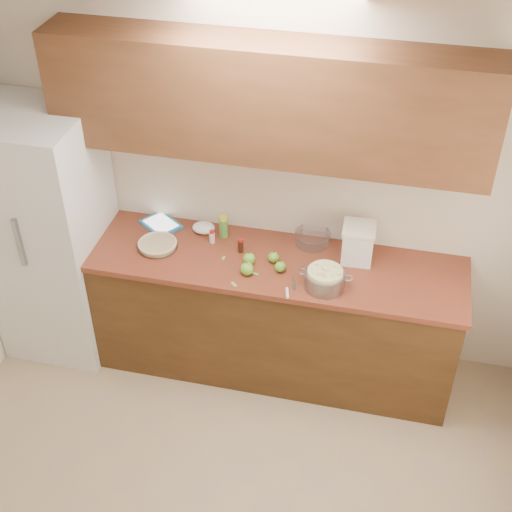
% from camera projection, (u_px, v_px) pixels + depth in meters
% --- Properties ---
extents(room_shell, '(3.60, 3.60, 3.60)m').
position_uv_depth(room_shell, '(188.00, 390.00, 3.20)').
color(room_shell, tan).
rests_on(room_shell, ground).
extents(counter_run, '(2.64, 0.68, 0.92)m').
position_uv_depth(counter_run, '(260.00, 312.00, 4.85)').
color(counter_run, '#503116').
rests_on(counter_run, ground).
extents(upper_cabinets, '(2.60, 0.34, 0.70)m').
position_uv_depth(upper_cabinets, '(267.00, 101.00, 4.06)').
color(upper_cabinets, brown).
rests_on(upper_cabinets, room_shell).
extents(fridge, '(0.70, 0.70, 1.80)m').
position_uv_depth(fridge, '(51.00, 235.00, 4.81)').
color(fridge, silver).
rests_on(fridge, ground).
extents(pie, '(0.27, 0.27, 0.04)m').
position_uv_depth(pie, '(157.00, 245.00, 4.66)').
color(pie, silver).
rests_on(pie, counter_run).
extents(colander, '(0.34, 0.25, 0.13)m').
position_uv_depth(colander, '(325.00, 279.00, 4.32)').
color(colander, gray).
rests_on(colander, counter_run).
extents(flour_canister, '(0.21, 0.21, 0.25)m').
position_uv_depth(flour_canister, '(358.00, 243.00, 4.49)').
color(flour_canister, silver).
rests_on(flour_canister, counter_run).
extents(tablet, '(0.32, 0.31, 0.02)m').
position_uv_depth(tablet, '(161.00, 224.00, 4.86)').
color(tablet, teal).
rests_on(tablet, counter_run).
extents(paring_knife, '(0.06, 0.19, 0.02)m').
position_uv_depth(paring_knife, '(288.00, 292.00, 4.30)').
color(paring_knife, gray).
rests_on(paring_knife, counter_run).
extents(lemon_bottle, '(0.06, 0.06, 0.16)m').
position_uv_depth(lemon_bottle, '(223.00, 227.00, 4.72)').
color(lemon_bottle, '#4C8C38').
rests_on(lemon_bottle, counter_run).
extents(cinnamon_shaker, '(0.04, 0.04, 0.09)m').
position_uv_depth(cinnamon_shaker, '(212.00, 237.00, 4.69)').
color(cinnamon_shaker, beige).
rests_on(cinnamon_shaker, counter_run).
extents(vanilla_bottle, '(0.04, 0.04, 0.10)m').
position_uv_depth(vanilla_bottle, '(241.00, 246.00, 4.60)').
color(vanilla_bottle, black).
rests_on(vanilla_bottle, counter_run).
extents(mixing_bowl, '(0.24, 0.24, 0.09)m').
position_uv_depth(mixing_bowl, '(312.00, 237.00, 4.68)').
color(mixing_bowl, silver).
rests_on(mixing_bowl, counter_run).
extents(paper_towel, '(0.18, 0.17, 0.06)m').
position_uv_depth(paper_towel, '(204.00, 228.00, 4.79)').
color(paper_towel, white).
rests_on(paper_towel, counter_run).
extents(apple_left, '(0.08, 0.08, 0.09)m').
position_uv_depth(apple_left, '(249.00, 259.00, 4.51)').
color(apple_left, '#63A72B').
rests_on(apple_left, counter_run).
extents(apple_center, '(0.07, 0.07, 0.08)m').
position_uv_depth(apple_center, '(274.00, 257.00, 4.53)').
color(apple_center, '#63A72B').
rests_on(apple_center, counter_run).
extents(apple_front, '(0.08, 0.08, 0.10)m').
position_uv_depth(apple_front, '(247.00, 269.00, 4.42)').
color(apple_front, '#63A72B').
rests_on(apple_front, counter_run).
extents(apple_extra, '(0.07, 0.07, 0.08)m').
position_uv_depth(apple_extra, '(280.00, 267.00, 4.45)').
color(apple_extra, '#63A72B').
rests_on(apple_extra, counter_run).
extents(peel_a, '(0.04, 0.03, 0.00)m').
position_uv_depth(peel_a, '(255.00, 274.00, 4.45)').
color(peel_a, '#7AA751').
rests_on(peel_a, counter_run).
extents(peel_b, '(0.05, 0.05, 0.00)m').
position_uv_depth(peel_b, '(234.00, 284.00, 4.37)').
color(peel_b, '#7AA751').
rests_on(peel_b, counter_run).
extents(peel_c, '(0.02, 0.04, 0.00)m').
position_uv_depth(peel_c, '(224.00, 258.00, 4.58)').
color(peel_c, '#7AA751').
rests_on(peel_c, counter_run).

